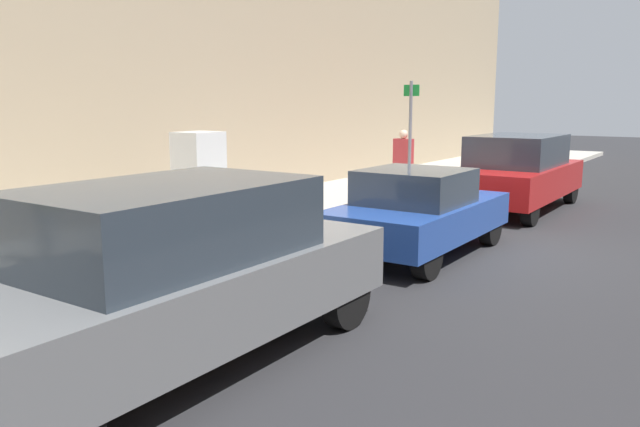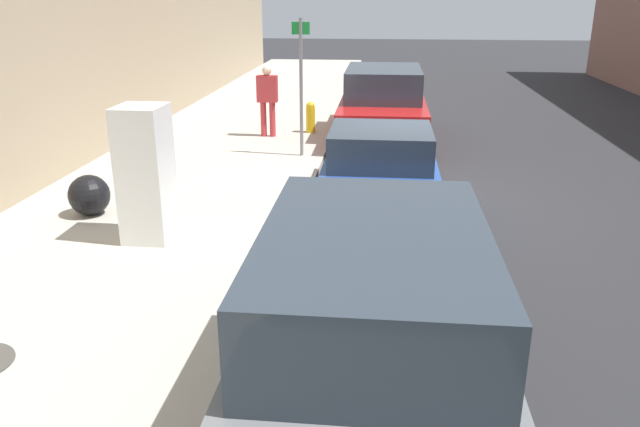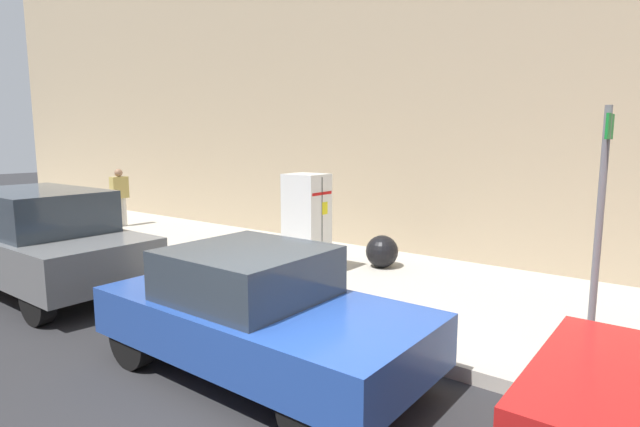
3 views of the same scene
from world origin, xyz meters
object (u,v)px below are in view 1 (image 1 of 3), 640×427
object	(u,v)px
street_sign_post	(410,139)
parked_suv_red	(517,172)
parked_suv_gray	(170,274)
parked_hatchback_blue	(418,212)
pedestrian_walking_far	(403,158)
discarded_refrigerator	(200,187)
trash_bag	(185,209)
fire_hydrant	(447,181)

from	to	relation	value
street_sign_post	parked_suv_red	distance (m)	2.92
parked_suv_gray	parked_hatchback_blue	size ratio (longest dim) A/B	1.27
street_sign_post	pedestrian_walking_far	size ratio (longest dim) A/B	1.68
discarded_refrigerator	street_sign_post	xyz separation A→B (m)	(1.48, 4.87, 0.62)
discarded_refrigerator	trash_bag	world-z (taller)	discarded_refrigerator
fire_hydrant	parked_suv_red	size ratio (longest dim) A/B	0.16
pedestrian_walking_far	parked_hatchback_blue	distance (m)	5.52
pedestrian_walking_far	parked_hatchback_blue	world-z (taller)	pedestrian_walking_far
parked_suv_gray	parked_hatchback_blue	distance (m)	5.38
pedestrian_walking_far	parked_suv_red	world-z (taller)	pedestrian_walking_far
parked_suv_red	parked_suv_gray	bearing A→B (deg)	-90.00
street_sign_post	trash_bag	distance (m)	5.03
trash_bag	pedestrian_walking_far	xyz separation A→B (m)	(1.72, 5.79, 0.64)
trash_bag	parked_hatchback_blue	size ratio (longest dim) A/B	0.16
discarded_refrigerator	trash_bag	xyz separation A→B (m)	(-1.27, 0.84, -0.61)
street_sign_post	pedestrian_walking_far	xyz separation A→B (m)	(-1.03, 1.76, -0.59)
discarded_refrigerator	fire_hydrant	distance (m)	7.33
street_sign_post	trash_bag	bearing A→B (deg)	-124.35
fire_hydrant	trash_bag	xyz separation A→B (m)	(-2.67, -6.33, -0.07)
fire_hydrant	parked_hatchback_blue	world-z (taller)	parked_hatchback_blue
street_sign_post	parked_suv_red	world-z (taller)	street_sign_post
street_sign_post	parked_suv_gray	distance (m)	8.61
discarded_refrigerator	trash_bag	bearing A→B (deg)	146.46
discarded_refrigerator	trash_bag	size ratio (longest dim) A/B	2.95
discarded_refrigerator	parked_suv_red	bearing A→B (deg)	66.22
parked_suv_gray	fire_hydrant	bearing A→B (deg)	99.24
pedestrian_walking_far	parked_suv_red	bearing A→B (deg)	-142.13
discarded_refrigerator	fire_hydrant	world-z (taller)	discarded_refrigerator
parked_suv_red	fire_hydrant	bearing A→B (deg)	178.23
parked_suv_gray	parked_suv_red	bearing A→B (deg)	90.00
parked_suv_red	street_sign_post	bearing A→B (deg)	-126.36
fire_hydrant	pedestrian_walking_far	xyz separation A→B (m)	(-0.95, -0.55, 0.57)
fire_hydrant	street_sign_post	bearing A→B (deg)	-87.92
street_sign_post	fire_hydrant	world-z (taller)	street_sign_post
trash_bag	parked_suv_red	bearing A→B (deg)	54.92
street_sign_post	parked_suv_gray	xyz separation A→B (m)	(1.66, -8.41, -0.80)
trash_bag	parked_suv_gray	size ratio (longest dim) A/B	0.13
discarded_refrigerator	street_sign_post	size ratio (longest dim) A/B	0.67
discarded_refrigerator	parked_hatchback_blue	world-z (taller)	discarded_refrigerator
parked_hatchback_blue	trash_bag	bearing A→B (deg)	-167.34
trash_bag	discarded_refrigerator	bearing A→B (deg)	-33.54
parked_suv_gray	street_sign_post	bearing A→B (deg)	101.17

